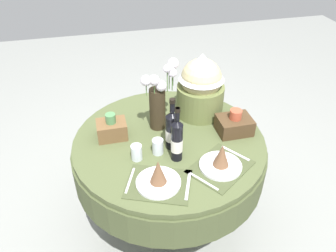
{
  "coord_description": "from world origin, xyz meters",
  "views": [
    {
      "loc": [
        -0.39,
        -1.61,
        2.05
      ],
      "look_at": [
        0.0,
        0.03,
        0.83
      ],
      "focal_mm": 35.96,
      "sensor_mm": 36.0,
      "label": 1
    }
  ],
  "objects_px": {
    "tumbler_near_left": "(158,146)",
    "gift_tub_back_right": "(201,84)",
    "place_setting_left": "(158,178)",
    "wine_bottle_rear": "(178,140)",
    "woven_basket_side_right": "(234,124)",
    "woven_basket_side_left": "(112,129)",
    "wine_bottle_left": "(173,129)",
    "tumbler_near_right": "(137,152)",
    "flower_vase": "(159,97)",
    "dining_table": "(169,157)",
    "place_setting_right": "(221,161)"
  },
  "relations": [
    {
      "from": "tumbler_near_left",
      "to": "gift_tub_back_right",
      "type": "relative_size",
      "value": 0.22
    },
    {
      "from": "place_setting_left",
      "to": "wine_bottle_rear",
      "type": "distance_m",
      "value": 0.25
    },
    {
      "from": "woven_basket_side_right",
      "to": "wine_bottle_rear",
      "type": "bearing_deg",
      "value": -158.24
    },
    {
      "from": "wine_bottle_rear",
      "to": "woven_basket_side_left",
      "type": "bearing_deg",
      "value": 139.65
    },
    {
      "from": "wine_bottle_left",
      "to": "woven_basket_side_left",
      "type": "distance_m",
      "value": 0.39
    },
    {
      "from": "tumbler_near_right",
      "to": "flower_vase",
      "type": "bearing_deg",
      "value": 54.76
    },
    {
      "from": "wine_bottle_left",
      "to": "tumbler_near_left",
      "type": "bearing_deg",
      "value": -158.64
    },
    {
      "from": "place_setting_left",
      "to": "wine_bottle_left",
      "type": "distance_m",
      "value": 0.34
    },
    {
      "from": "dining_table",
      "to": "tumbler_near_right",
      "type": "xyz_separation_m",
      "value": [
        -0.23,
        -0.14,
        0.2
      ]
    },
    {
      "from": "dining_table",
      "to": "tumbler_near_right",
      "type": "distance_m",
      "value": 0.33
    },
    {
      "from": "wine_bottle_left",
      "to": "gift_tub_back_right",
      "type": "bearing_deg",
      "value": 49.44
    },
    {
      "from": "place_setting_right",
      "to": "wine_bottle_left",
      "type": "height_order",
      "value": "wine_bottle_left"
    },
    {
      "from": "place_setting_right",
      "to": "woven_basket_side_left",
      "type": "xyz_separation_m",
      "value": [
        -0.56,
        0.42,
        0.01
      ]
    },
    {
      "from": "wine_bottle_left",
      "to": "woven_basket_side_left",
      "type": "height_order",
      "value": "wine_bottle_left"
    },
    {
      "from": "wine_bottle_rear",
      "to": "woven_basket_side_left",
      "type": "relative_size",
      "value": 1.91
    },
    {
      "from": "wine_bottle_left",
      "to": "tumbler_near_right",
      "type": "distance_m",
      "value": 0.25
    },
    {
      "from": "place_setting_right",
      "to": "woven_basket_side_right",
      "type": "relative_size",
      "value": 2.0
    },
    {
      "from": "place_setting_left",
      "to": "wine_bottle_left",
      "type": "bearing_deg",
      "value": 62.77
    },
    {
      "from": "tumbler_near_right",
      "to": "place_setting_right",
      "type": "bearing_deg",
      "value": -22.09
    },
    {
      "from": "dining_table",
      "to": "place_setting_left",
      "type": "height_order",
      "value": "place_setting_left"
    },
    {
      "from": "flower_vase",
      "to": "gift_tub_back_right",
      "type": "xyz_separation_m",
      "value": [
        0.3,
        0.1,
        0.0
      ]
    },
    {
      "from": "dining_table",
      "to": "flower_vase",
      "type": "bearing_deg",
      "value": 102.4
    },
    {
      "from": "place_setting_right",
      "to": "flower_vase",
      "type": "relative_size",
      "value": 0.92
    },
    {
      "from": "flower_vase",
      "to": "wine_bottle_rear",
      "type": "relative_size",
      "value": 1.33
    },
    {
      "from": "wine_bottle_left",
      "to": "flower_vase",
      "type": "bearing_deg",
      "value": 99.08
    },
    {
      "from": "dining_table",
      "to": "woven_basket_side_left",
      "type": "height_order",
      "value": "woven_basket_side_left"
    },
    {
      "from": "place_setting_right",
      "to": "woven_basket_side_right",
      "type": "distance_m",
      "value": 0.36
    },
    {
      "from": "place_setting_left",
      "to": "woven_basket_side_right",
      "type": "distance_m",
      "value": 0.67
    },
    {
      "from": "place_setting_right",
      "to": "tumbler_near_right",
      "type": "relative_size",
      "value": 4.49
    },
    {
      "from": "place_setting_left",
      "to": "place_setting_right",
      "type": "bearing_deg",
      "value": 7.35
    },
    {
      "from": "dining_table",
      "to": "tumbler_near_right",
      "type": "height_order",
      "value": "tumbler_near_right"
    },
    {
      "from": "tumbler_near_left",
      "to": "gift_tub_back_right",
      "type": "bearing_deg",
      "value": 43.85
    },
    {
      "from": "tumbler_near_left",
      "to": "woven_basket_side_right",
      "type": "height_order",
      "value": "woven_basket_side_right"
    },
    {
      "from": "tumbler_near_left",
      "to": "woven_basket_side_right",
      "type": "xyz_separation_m",
      "value": [
        0.52,
        0.09,
        0.01
      ]
    },
    {
      "from": "dining_table",
      "to": "place_setting_left",
      "type": "bearing_deg",
      "value": -111.84
    },
    {
      "from": "flower_vase",
      "to": "tumbler_near_left",
      "type": "xyz_separation_m",
      "value": [
        -0.06,
        -0.25,
        -0.18
      ]
    },
    {
      "from": "wine_bottle_left",
      "to": "tumbler_near_left",
      "type": "relative_size",
      "value": 3.52
    },
    {
      "from": "flower_vase",
      "to": "wine_bottle_left",
      "type": "bearing_deg",
      "value": -80.92
    },
    {
      "from": "wine_bottle_rear",
      "to": "gift_tub_back_right",
      "type": "height_order",
      "value": "gift_tub_back_right"
    },
    {
      "from": "place_setting_left",
      "to": "flower_vase",
      "type": "xyz_separation_m",
      "value": [
        0.12,
        0.5,
        0.18
      ]
    },
    {
      "from": "tumbler_near_right",
      "to": "wine_bottle_left",
      "type": "bearing_deg",
      "value": 15.29
    },
    {
      "from": "flower_vase",
      "to": "woven_basket_side_left",
      "type": "distance_m",
      "value": 0.35
    },
    {
      "from": "place_setting_right",
      "to": "woven_basket_side_left",
      "type": "relative_size",
      "value": 2.35
    },
    {
      "from": "tumbler_near_left",
      "to": "wine_bottle_rear",
      "type": "bearing_deg",
      "value": -36.59
    },
    {
      "from": "tumbler_near_right",
      "to": "woven_basket_side_right",
      "type": "xyz_separation_m",
      "value": [
        0.65,
        0.12,
        0.01
      ]
    },
    {
      "from": "flower_vase",
      "to": "tumbler_near_right",
      "type": "xyz_separation_m",
      "value": [
        -0.19,
        -0.28,
        -0.18
      ]
    },
    {
      "from": "tumbler_near_left",
      "to": "gift_tub_back_right",
      "type": "height_order",
      "value": "gift_tub_back_right"
    },
    {
      "from": "wine_bottle_left",
      "to": "gift_tub_back_right",
      "type": "height_order",
      "value": "gift_tub_back_right"
    },
    {
      "from": "dining_table",
      "to": "woven_basket_side_right",
      "type": "xyz_separation_m",
      "value": [
        0.42,
        -0.02,
        0.21
      ]
    },
    {
      "from": "place_setting_left",
      "to": "woven_basket_side_left",
      "type": "distance_m",
      "value": 0.51
    }
  ]
}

